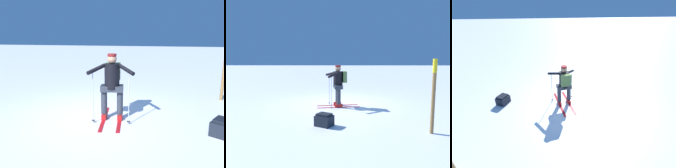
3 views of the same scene
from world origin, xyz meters
TOP-DOWN VIEW (x-y plane):
  - ground_plane at (0.00, 0.00)m, footprint 80.00×80.00m
  - skier at (0.45, -0.02)m, footprint 1.08×1.70m
  - dropped_backpack at (2.87, -0.39)m, footprint 0.55×0.57m

SIDE VIEW (x-z plane):
  - ground_plane at x=0.00m, z-range 0.00..0.00m
  - dropped_backpack at x=2.87m, z-range -0.01..0.35m
  - skier at x=0.45m, z-range 0.12..1.73m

